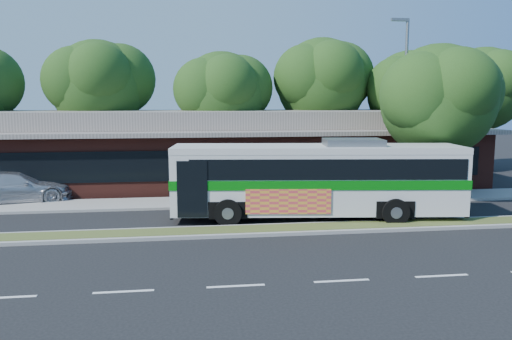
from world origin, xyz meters
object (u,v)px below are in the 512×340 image
(lamp_post, at_px, (404,104))
(sedan, at_px, (15,187))
(transit_bus, at_px, (318,175))
(sidewalk_tree, at_px, (444,98))

(lamp_post, bearing_deg, sedan, 174.69)
(sedan, bearing_deg, transit_bus, -124.13)
(transit_bus, relative_size, sedan, 2.30)
(sidewalk_tree, bearing_deg, transit_bus, -157.54)
(lamp_post, height_order, sedan, lamp_post)
(transit_bus, xyz_separation_m, sidewalk_tree, (7.14, 2.95, 3.26))
(lamp_post, bearing_deg, sidewalk_tree, -17.11)
(lamp_post, xyz_separation_m, transit_bus, (-5.31, -3.52, -2.99))
(sedan, bearing_deg, lamp_post, -108.74)
(sedan, height_order, sidewalk_tree, sidewalk_tree)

